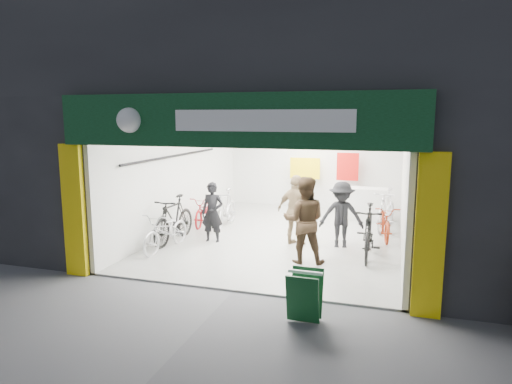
% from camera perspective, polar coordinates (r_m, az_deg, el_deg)
% --- Properties ---
extents(ground, '(60.00, 60.00, 0.00)m').
position_cam_1_polar(ground, '(8.40, -2.95, -12.36)').
color(ground, '#56565B').
rests_on(ground, ground).
extents(building, '(17.00, 10.27, 8.00)m').
position_cam_1_polar(building, '(12.49, 9.16, 14.84)').
color(building, '#232326').
rests_on(building, ground).
extents(bike_left_front, '(0.77, 1.82, 0.93)m').
position_cam_1_polar(bike_left_front, '(10.89, -11.14, -4.82)').
color(bike_left_front, silver).
rests_on(bike_left_front, ground).
extents(bike_left_midfront, '(0.60, 1.97, 1.18)m').
position_cam_1_polar(bike_left_midfront, '(11.48, -10.23, -3.43)').
color(bike_left_midfront, black).
rests_on(bike_left_midfront, ground).
extents(bike_left_midback, '(0.77, 1.71, 0.87)m').
position_cam_1_polar(bike_left_midback, '(13.19, -6.45, -2.35)').
color(bike_left_midback, maroon).
rests_on(bike_left_midback, ground).
extents(bike_left_back, '(0.58, 1.86, 1.11)m').
position_cam_1_polar(bike_left_back, '(12.76, -3.86, -2.15)').
color(bike_left_back, silver).
rests_on(bike_left_back, ground).
extents(bike_right_front, '(0.58, 1.98, 1.19)m').
position_cam_1_polar(bike_right_front, '(10.40, 13.88, -4.87)').
color(bike_right_front, black).
rests_on(bike_right_front, ground).
extents(bike_right_mid, '(0.82, 1.77, 0.90)m').
position_cam_1_polar(bike_right_mid, '(12.12, 15.82, -3.63)').
color(bike_right_mid, maroon).
rests_on(bike_right_mid, ground).
extents(bike_right_back, '(0.90, 1.98, 1.15)m').
position_cam_1_polar(bike_right_back, '(13.04, 15.97, -2.16)').
color(bike_right_back, silver).
rests_on(bike_right_back, ground).
extents(customer_a, '(0.56, 0.37, 1.53)m').
position_cam_1_polar(customer_a, '(11.29, -5.47, -2.63)').
color(customer_a, black).
rests_on(customer_a, ground).
extents(customer_b, '(1.02, 0.85, 1.88)m').
position_cam_1_polar(customer_b, '(9.70, 6.05, -3.59)').
color(customer_b, '#382819').
rests_on(customer_b, ground).
extents(customer_c, '(1.11, 0.74, 1.61)m').
position_cam_1_polar(customer_c, '(10.94, 10.63, -2.91)').
color(customer_c, black).
rests_on(customer_c, ground).
extents(customer_d, '(1.11, 0.75, 1.74)m').
position_cam_1_polar(customer_d, '(10.98, 5.03, -2.38)').
color(customer_d, '#8A7150').
rests_on(customer_d, ground).
extents(sandwich_board, '(0.53, 0.52, 0.78)m').
position_cam_1_polar(sandwich_board, '(7.18, 6.12, -12.62)').
color(sandwich_board, '#11441E').
rests_on(sandwich_board, ground).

